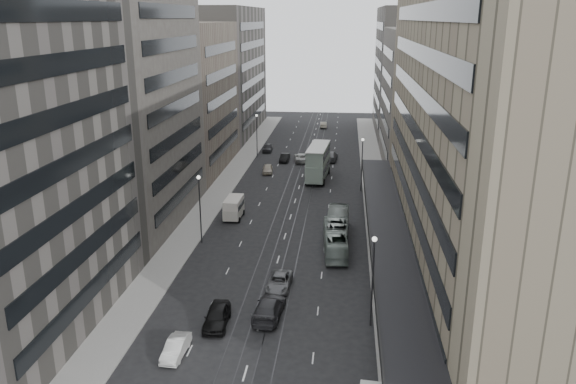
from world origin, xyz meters
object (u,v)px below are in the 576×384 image
at_px(double_decker, 318,161).
at_px(sedan_2, 279,282).
at_px(panel_van, 234,207).
at_px(bus_far, 337,227).
at_px(sedan_1, 176,348).
at_px(sedan_0, 217,316).
at_px(bus_near, 335,240).

bearing_deg(double_decker, sedan_2, -88.09).
relative_size(panel_van, sedan_2, 0.93).
bearing_deg(bus_far, sedan_1, 65.72).
relative_size(bus_far, panel_van, 2.41).
height_order(bus_far, sedan_0, bus_far).
xyz_separation_m(bus_far, sedan_0, (-10.07, -21.22, -0.68)).
height_order(double_decker, sedan_2, double_decker).
relative_size(sedan_1, sedan_2, 0.83).
distance_m(bus_near, sedan_2, 11.20).
xyz_separation_m(bus_near, sedan_0, (-9.87, -17.39, -0.56)).
relative_size(double_decker, sedan_0, 2.11).
bearing_deg(sedan_0, double_decker, 79.66).
xyz_separation_m(panel_van, sedan_1, (1.59, -31.87, -0.90)).
relative_size(bus_near, sedan_2, 2.07).
bearing_deg(panel_van, sedan_2, -65.72).
bearing_deg(bus_near, sedan_1, 57.48).
height_order(bus_far, panel_van, bus_far).
bearing_deg(double_decker, panel_van, -112.14).
relative_size(sedan_0, sedan_2, 1.02).
distance_m(panel_van, sedan_1, 31.92).
relative_size(double_decker, panel_van, 2.30).
height_order(panel_van, sedan_0, panel_van).
bearing_deg(sedan_1, sedan_2, 63.29).
bearing_deg(bus_near, bus_far, -96.84).
bearing_deg(sedan_2, double_decker, 90.45).
distance_m(bus_far, sedan_1, 28.83).
bearing_deg(bus_near, sedan_2, 57.79).
bearing_deg(sedan_1, bus_far, 66.85).
bearing_deg(sedan_2, sedan_1, -115.81).
bearing_deg(bus_near, sedan_0, 56.47).
bearing_deg(bus_far, bus_near, 88.09).
height_order(double_decker, sedan_0, double_decker).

